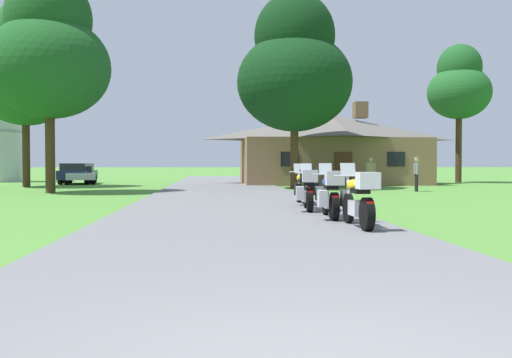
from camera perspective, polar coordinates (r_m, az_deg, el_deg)
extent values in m
plane|color=#4C8433|center=(23.20, -2.98, -1.79)|extent=(500.00, 500.00, 0.00)
cube|color=slate|center=(21.20, -2.83, -2.01)|extent=(6.40, 80.00, 0.06)
cylinder|color=black|center=(12.22, 9.41, -2.96)|extent=(0.11, 0.64, 0.64)
cylinder|color=black|center=(10.84, 11.27, -3.54)|extent=(0.16, 0.64, 0.64)
cube|color=silver|center=(11.50, 10.31, -2.94)|extent=(0.26, 0.56, 0.30)
ellipsoid|color=gold|center=(11.73, 9.99, -0.65)|extent=(0.30, 0.52, 0.26)
cube|color=black|center=(11.29, 10.58, -1.20)|extent=(0.28, 0.52, 0.10)
cylinder|color=silver|center=(12.15, 9.47, 0.32)|extent=(0.66, 0.03, 0.03)
cylinder|color=silver|center=(12.20, 9.42, -1.28)|extent=(0.06, 0.24, 0.73)
cube|color=#B2BCC6|center=(12.24, 9.36, 0.98)|extent=(0.32, 0.11, 0.27)
sphere|color=silver|center=(12.15, 9.47, -0.34)|extent=(0.11, 0.11, 0.11)
cube|color=silver|center=(10.75, 11.36, -0.16)|extent=(0.40, 0.36, 0.32)
cube|color=red|center=(10.61, 11.60, -2.43)|extent=(0.14, 0.03, 0.06)
cylinder|color=silver|center=(11.19, 11.51, -3.89)|extent=(0.07, 0.55, 0.07)
cylinder|color=black|center=(14.13, 7.11, -2.35)|extent=(0.15, 0.65, 0.64)
cylinder|color=black|center=(12.71, 8.01, -2.79)|extent=(0.20, 0.65, 0.64)
cube|color=silver|center=(13.39, 7.55, -2.31)|extent=(0.30, 0.58, 0.30)
ellipsoid|color=#1E3899|center=(13.63, 7.40, -0.35)|extent=(0.33, 0.54, 0.26)
cube|color=black|center=(13.18, 7.68, -0.80)|extent=(0.31, 0.54, 0.10)
cylinder|color=silver|center=(14.06, 7.14, 0.48)|extent=(0.66, 0.08, 0.03)
cylinder|color=silver|center=(14.11, 7.12, -0.90)|extent=(0.08, 0.24, 0.73)
cube|color=#B2BCC6|center=(14.16, 7.09, 1.06)|extent=(0.33, 0.13, 0.27)
sphere|color=silver|center=(14.06, 7.14, -0.09)|extent=(0.11, 0.11, 0.11)
cube|color=#B7B7BC|center=(12.63, 8.05, 0.09)|extent=(0.42, 0.39, 0.32)
cube|color=red|center=(12.47, 8.16, -1.84)|extent=(0.14, 0.04, 0.06)
cylinder|color=silver|center=(13.05, 8.40, -3.12)|extent=(0.11, 0.55, 0.07)
cube|color=#B7B7BC|center=(12.71, 6.81, -1.97)|extent=(0.23, 0.41, 0.36)
cube|color=#B7B7BC|center=(12.79, 9.13, -1.96)|extent=(0.23, 0.41, 0.36)
cylinder|color=black|center=(16.32, 5.14, -1.83)|extent=(0.17, 0.65, 0.64)
cylinder|color=black|center=(14.89, 5.51, -2.15)|extent=(0.22, 0.65, 0.64)
cube|color=silver|center=(15.58, 5.32, -1.77)|extent=(0.32, 0.58, 0.30)
ellipsoid|color=silver|center=(15.82, 5.26, -0.09)|extent=(0.35, 0.55, 0.26)
cube|color=black|center=(15.36, 5.38, -0.47)|extent=(0.33, 0.55, 0.10)
cylinder|color=silver|center=(16.25, 5.16, 0.62)|extent=(0.66, 0.10, 0.03)
cylinder|color=silver|center=(16.30, 5.15, -0.57)|extent=(0.08, 0.24, 0.73)
cube|color=#B2BCC6|center=(16.35, 5.14, 1.12)|extent=(0.33, 0.14, 0.27)
sphere|color=silver|center=(16.26, 5.16, 0.13)|extent=(0.11, 0.11, 0.11)
cube|color=#B7B7BC|center=(14.81, 5.53, 0.31)|extent=(0.43, 0.40, 0.32)
cube|color=red|center=(14.65, 5.58, -1.33)|extent=(0.14, 0.04, 0.06)
cylinder|color=silver|center=(15.22, 5.95, -2.45)|extent=(0.13, 0.55, 0.07)
cube|color=#B7B7BC|center=(14.91, 4.50, -1.45)|extent=(0.24, 0.42, 0.36)
cube|color=#B7B7BC|center=(14.95, 6.49, -1.45)|extent=(0.24, 0.42, 0.36)
cylinder|color=black|center=(18.71, 4.39, -1.41)|extent=(0.12, 0.64, 0.64)
cylinder|color=black|center=(17.30, 5.19, -1.65)|extent=(0.16, 0.64, 0.64)
cube|color=silver|center=(17.98, 4.79, -1.33)|extent=(0.27, 0.56, 0.30)
ellipsoid|color=gold|center=(18.22, 4.65, 0.12)|extent=(0.31, 0.52, 0.26)
cube|color=black|center=(17.77, 4.90, -0.21)|extent=(0.29, 0.52, 0.10)
cylinder|color=silver|center=(18.65, 4.42, 0.73)|extent=(0.66, 0.04, 0.03)
cylinder|color=silver|center=(18.70, 4.39, -0.31)|extent=(0.06, 0.24, 0.73)
cube|color=#B2BCC6|center=(18.75, 4.36, 1.17)|extent=(0.32, 0.11, 0.27)
sphere|color=silver|center=(18.65, 4.41, 0.30)|extent=(0.11, 0.11, 0.11)
cube|color=black|center=(17.22, 5.23, 0.47)|extent=(0.40, 0.37, 0.32)
cube|color=red|center=(17.07, 5.33, -0.94)|extent=(0.14, 0.03, 0.06)
cylinder|color=silver|center=(17.64, 5.45, -1.91)|extent=(0.08, 0.55, 0.07)
cube|color=black|center=(17.29, 4.32, -1.05)|extent=(0.21, 0.40, 0.36)
cube|color=black|center=(17.39, 6.01, -1.04)|extent=(0.21, 0.40, 0.36)
cube|color=brown|center=(38.63, 7.51, 1.75)|extent=(11.87, 8.06, 3.02)
pyramid|color=#5B5651|center=(38.71, 7.52, 5.25)|extent=(12.58, 8.54, 1.70)
cube|color=brown|center=(39.31, 10.60, 6.93)|extent=(0.90, 0.90, 1.10)
cube|color=#472D19|center=(34.67, 8.91, 1.02)|extent=(1.10, 0.08, 2.10)
cube|color=black|center=(34.05, 3.46, 2.05)|extent=(1.10, 0.06, 0.90)
cube|color=black|center=(35.59, 14.12, 1.99)|extent=(1.10, 0.06, 0.90)
cylinder|color=black|center=(31.79, 11.43, -0.15)|extent=(0.14, 0.14, 0.86)
cylinder|color=black|center=(31.74, 11.75, -0.16)|extent=(0.14, 0.14, 0.86)
cube|color=tan|center=(31.76, 11.60, 1.13)|extent=(0.42, 0.38, 0.56)
cylinder|color=tan|center=(31.82, 11.20, 1.09)|extent=(0.09, 0.09, 0.58)
cylinder|color=tan|center=(31.69, 12.00, 1.09)|extent=(0.09, 0.09, 0.58)
sphere|color=tan|center=(31.76, 11.60, 1.88)|extent=(0.21, 0.21, 0.21)
cylinder|color=#B2AD99|center=(31.76, 11.60, 2.06)|extent=(0.22, 0.22, 0.05)
cylinder|color=black|center=(28.59, 16.04, -0.36)|extent=(0.14, 0.14, 0.86)
cylinder|color=black|center=(28.42, 16.09, -0.37)|extent=(0.14, 0.14, 0.86)
cube|color=gray|center=(28.49, 16.07, 1.06)|extent=(0.29, 0.40, 0.56)
cylinder|color=gray|center=(28.72, 16.00, 1.02)|extent=(0.09, 0.09, 0.58)
cylinder|color=gray|center=(28.26, 16.14, 1.02)|extent=(0.09, 0.09, 0.58)
sphere|color=tan|center=(28.49, 16.08, 1.90)|extent=(0.21, 0.21, 0.21)
cylinder|color=#B2AD99|center=(28.49, 16.08, 2.11)|extent=(0.22, 0.22, 0.05)
cylinder|color=#422D19|center=(30.54, 3.94, 2.81)|extent=(0.44, 0.44, 4.07)
ellipsoid|color=#0F3314|center=(30.86, 3.95, 9.80)|extent=(6.27, 6.27, 5.33)
ellipsoid|color=black|center=(31.32, 3.96, 14.34)|extent=(4.39, 4.39, 4.70)
cylinder|color=#422D19|center=(27.57, -20.28, 3.10)|extent=(0.44, 0.44, 4.28)
ellipsoid|color=#194C1E|center=(27.92, -20.35, 10.65)|extent=(5.57, 5.57, 4.73)
ellipsoid|color=#16441B|center=(28.36, -20.39, 15.10)|extent=(3.90, 3.90, 4.17)
cylinder|color=#422D19|center=(35.40, -22.42, 2.88)|extent=(0.44, 0.44, 4.51)
ellipsoid|color=#1E5623|center=(35.72, -22.48, 9.15)|extent=(5.97, 5.97, 5.07)
ellipsoid|color=#1B4E20|center=(36.12, -22.52, 12.90)|extent=(4.18, 4.18, 4.48)
cylinder|color=#422D19|center=(43.10, 19.98, 3.16)|extent=(0.44, 0.44, 5.29)
ellipsoid|color=#1E5623|center=(43.39, 20.03, 8.29)|extent=(4.50, 4.50, 3.83)
ellipsoid|color=#1B4E20|center=(43.64, 20.05, 10.64)|extent=(3.15, 3.15, 3.38)
cube|color=navy|center=(40.11, -17.71, 0.41)|extent=(1.96, 4.65, 0.60)
cube|color=black|center=(39.91, -17.77, 1.18)|extent=(1.70, 3.26, 0.48)
cylinder|color=black|center=(41.69, -18.45, 0.03)|extent=(0.24, 0.65, 0.64)
cylinder|color=black|center=(41.36, -16.16, 0.04)|extent=(0.24, 0.65, 0.64)
cylinder|color=black|center=(38.91, -19.35, -0.07)|extent=(0.24, 0.65, 0.64)
cylinder|color=black|center=(38.56, -16.90, -0.07)|extent=(0.24, 0.65, 0.64)
cube|color=silver|center=(39.62, -17.67, 0.30)|extent=(2.99, 4.55, 0.46)
cube|color=black|center=(39.71, -17.68, 0.94)|extent=(2.10, 2.28, 0.42)
cylinder|color=black|center=(40.87, -18.97, 0.00)|extent=(0.40, 0.68, 0.64)
cylinder|color=black|center=(40.98, -16.61, 0.02)|extent=(0.40, 0.68, 0.64)
cylinder|color=black|center=(38.27, -18.80, -0.09)|extent=(0.40, 0.68, 0.64)
cylinder|color=black|center=(38.39, -16.28, -0.07)|extent=(0.40, 0.68, 0.64)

